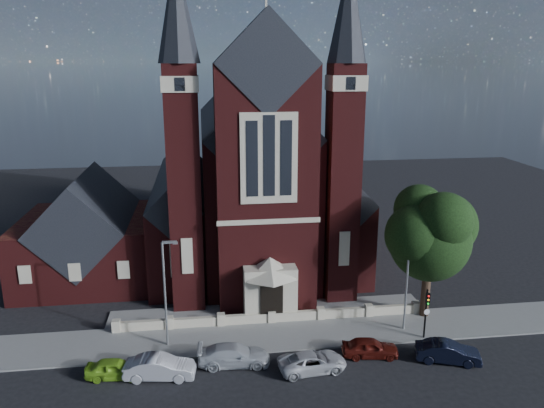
{
  "coord_description": "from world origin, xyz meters",
  "views": [
    {
      "loc": [
        -5.05,
        -31.46,
        20.12
      ],
      "look_at": [
        0.78,
        12.0,
        8.32
      ],
      "focal_mm": 35.0,
      "sensor_mm": 36.0,
      "label": 1
    }
  ],
  "objects_px": {
    "car_navy": "(448,352)",
    "car_lime_van": "(115,369)",
    "church": "(251,179)",
    "car_silver_b": "(234,355)",
    "street_tree": "(433,236)",
    "car_white_suv": "(312,362)",
    "car_silver_a": "(160,367)",
    "street_lamp_left": "(166,288)",
    "street_lamp_right": "(408,275)",
    "car_dark_red": "(370,348)",
    "traffic_signal": "(427,308)",
    "parish_hall": "(88,238)"
  },
  "relations": [
    {
      "from": "street_lamp_left",
      "to": "car_white_suv",
      "type": "xyz_separation_m",
      "value": [
        9.74,
        -4.53,
        -3.96
      ]
    },
    {
      "from": "car_white_suv",
      "to": "car_silver_a",
      "type": "bearing_deg",
      "value": 80.78
    },
    {
      "from": "church",
      "to": "car_dark_red",
      "type": "distance_m",
      "value": 24.3
    },
    {
      "from": "church",
      "to": "car_silver_a",
      "type": "xyz_separation_m",
      "value": [
        -8.26,
        -22.99,
        -7.43
      ]
    },
    {
      "from": "street_tree",
      "to": "car_white_suv",
      "type": "relative_size",
      "value": 2.32
    },
    {
      "from": "car_silver_b",
      "to": "traffic_signal",
      "type": "bearing_deg",
      "value": -80.3
    },
    {
      "from": "street_lamp_left",
      "to": "traffic_signal",
      "type": "xyz_separation_m",
      "value": [
        18.91,
        -1.57,
        -2.02
      ]
    },
    {
      "from": "church",
      "to": "car_white_suv",
      "type": "bearing_deg",
      "value": -85.53
    },
    {
      "from": "church",
      "to": "car_lime_van",
      "type": "distance_m",
      "value": 26.28
    },
    {
      "from": "street_lamp_left",
      "to": "traffic_signal",
      "type": "relative_size",
      "value": 2.02
    },
    {
      "from": "car_silver_a",
      "to": "car_lime_van",
      "type": "bearing_deg",
      "value": 87.76
    },
    {
      "from": "parish_hall",
      "to": "car_silver_b",
      "type": "relative_size",
      "value": 2.46
    },
    {
      "from": "traffic_signal",
      "to": "car_silver_a",
      "type": "relative_size",
      "value": 0.87
    },
    {
      "from": "car_lime_van",
      "to": "car_white_suv",
      "type": "relative_size",
      "value": 0.82
    },
    {
      "from": "car_navy",
      "to": "car_silver_b",
      "type": "bearing_deg",
      "value": 101.54
    },
    {
      "from": "street_tree",
      "to": "car_white_suv",
      "type": "height_order",
      "value": "street_tree"
    },
    {
      "from": "street_lamp_left",
      "to": "car_white_suv",
      "type": "distance_m",
      "value": 11.45
    },
    {
      "from": "street_lamp_right",
      "to": "traffic_signal",
      "type": "relative_size",
      "value": 2.02
    },
    {
      "from": "car_dark_red",
      "to": "car_navy",
      "type": "xyz_separation_m",
      "value": [
        5.12,
        -1.39,
        0.05
      ]
    },
    {
      "from": "traffic_signal",
      "to": "car_silver_b",
      "type": "xyz_separation_m",
      "value": [
        -14.35,
        -1.53,
        -1.86
      ]
    },
    {
      "from": "church",
      "to": "car_white_suv",
      "type": "height_order",
      "value": "church"
    },
    {
      "from": "traffic_signal",
      "to": "street_tree",
      "type": "bearing_deg",
      "value": 64.05
    },
    {
      "from": "church",
      "to": "parish_hall",
      "type": "xyz_separation_m",
      "value": [
        -16.0,
        -4.94,
        -4.17
      ]
    },
    {
      "from": "church",
      "to": "street_tree",
      "type": "height_order",
      "value": "church"
    },
    {
      "from": "street_tree",
      "to": "street_lamp_left",
      "type": "xyz_separation_m",
      "value": [
        -20.51,
        -1.71,
        -2.36
      ]
    },
    {
      "from": "traffic_signal",
      "to": "car_dark_red",
      "type": "relative_size",
      "value": 1.01
    },
    {
      "from": "car_silver_b",
      "to": "car_dark_red",
      "type": "height_order",
      "value": "car_silver_b"
    },
    {
      "from": "street_lamp_left",
      "to": "car_lime_van",
      "type": "distance_m",
      "value": 6.28
    },
    {
      "from": "parish_hall",
      "to": "street_lamp_left",
      "type": "relative_size",
      "value": 1.51
    },
    {
      "from": "car_white_suv",
      "to": "car_lime_van",
      "type": "bearing_deg",
      "value": 79.5
    },
    {
      "from": "street_lamp_right",
      "to": "car_lime_van",
      "type": "relative_size",
      "value": 2.14
    },
    {
      "from": "car_lime_van",
      "to": "street_tree",
      "type": "bearing_deg",
      "value": -72.24
    },
    {
      "from": "street_lamp_left",
      "to": "car_silver_b",
      "type": "height_order",
      "value": "street_lamp_left"
    },
    {
      "from": "traffic_signal",
      "to": "car_lime_van",
      "type": "xyz_separation_m",
      "value": [
        -22.2,
        -2.04,
        -1.94
      ]
    },
    {
      "from": "street_tree",
      "to": "car_silver_a",
      "type": "distance_m",
      "value": 22.51
    },
    {
      "from": "street_lamp_left",
      "to": "car_silver_b",
      "type": "relative_size",
      "value": 1.63
    },
    {
      "from": "parish_hall",
      "to": "car_lime_van",
      "type": "xyz_separation_m",
      "value": [
        4.8,
        -17.61,
        -3.37
      ]
    },
    {
      "from": "street_lamp_right",
      "to": "car_silver_b",
      "type": "xyz_separation_m",
      "value": [
        -13.44,
        -3.1,
        -3.88
      ]
    },
    {
      "from": "traffic_signal",
      "to": "car_white_suv",
      "type": "bearing_deg",
      "value": -162.12
    },
    {
      "from": "church",
      "to": "car_silver_b",
      "type": "bearing_deg",
      "value": -98.63
    },
    {
      "from": "street_lamp_left",
      "to": "car_silver_a",
      "type": "xyz_separation_m",
      "value": [
        -0.35,
        -4.04,
        -3.84
      ]
    },
    {
      "from": "car_navy",
      "to": "car_lime_van",
      "type": "bearing_deg",
      "value": 104.99
    },
    {
      "from": "street_lamp_left",
      "to": "car_white_suv",
      "type": "bearing_deg",
      "value": -24.94
    },
    {
      "from": "car_lime_van",
      "to": "car_white_suv",
      "type": "distance_m",
      "value": 13.06
    },
    {
      "from": "church",
      "to": "street_tree",
      "type": "xyz_separation_m",
      "value": [
        12.6,
        -17.23,
        -1.23
      ]
    },
    {
      "from": "street_tree",
      "to": "car_navy",
      "type": "distance_m",
      "value": 9.04
    },
    {
      "from": "church",
      "to": "car_white_suv",
      "type": "xyz_separation_m",
      "value": [
        1.83,
        -23.47,
        -7.55
      ]
    },
    {
      "from": "street_lamp_right",
      "to": "car_lime_van",
      "type": "bearing_deg",
      "value": -170.37
    },
    {
      "from": "street_tree",
      "to": "car_silver_b",
      "type": "xyz_separation_m",
      "value": [
        -15.94,
        -4.81,
        -6.24
      ]
    },
    {
      "from": "parish_hall",
      "to": "car_white_suv",
      "type": "distance_m",
      "value": 25.94
    }
  ]
}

